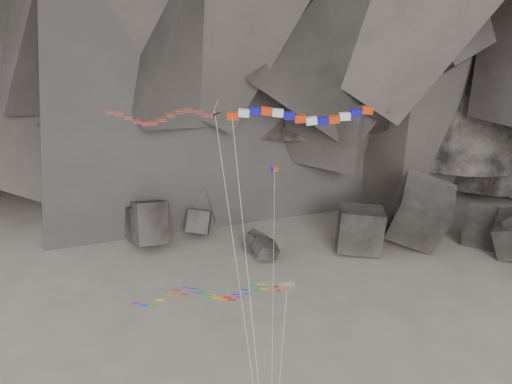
{
  "coord_description": "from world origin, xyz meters",
  "views": [
    {
      "loc": [
        -1.32,
        -38.72,
        35.52
      ],
      "look_at": [
        -2.76,
        6.0,
        18.55
      ],
      "focal_mm": 40.0,
      "sensor_mm": 36.0,
      "label": 1
    }
  ],
  "objects_px": {
    "parafoil_kite": "(204,293)",
    "pennant_kite": "(273,227)",
    "delta_kite": "(155,115)",
    "banner_kite": "(300,117)"
  },
  "relations": [
    {
      "from": "parafoil_kite",
      "to": "pennant_kite",
      "type": "relative_size",
      "value": 0.69
    },
    {
      "from": "parafoil_kite",
      "to": "pennant_kite",
      "type": "distance_m",
      "value": 7.71
    },
    {
      "from": "delta_kite",
      "to": "parafoil_kite",
      "type": "distance_m",
      "value": 14.74
    },
    {
      "from": "delta_kite",
      "to": "parafoil_kite",
      "type": "relative_size",
      "value": 1.93
    },
    {
      "from": "banner_kite",
      "to": "parafoil_kite",
      "type": "relative_size",
      "value": 1.9
    },
    {
      "from": "banner_kite",
      "to": "parafoil_kite",
      "type": "height_order",
      "value": "banner_kite"
    },
    {
      "from": "delta_kite",
      "to": "pennant_kite",
      "type": "height_order",
      "value": "delta_kite"
    },
    {
      "from": "parafoil_kite",
      "to": "pennant_kite",
      "type": "height_order",
      "value": "pennant_kite"
    },
    {
      "from": "banner_kite",
      "to": "parafoil_kite",
      "type": "distance_m",
      "value": 16.29
    },
    {
      "from": "delta_kite",
      "to": "pennant_kite",
      "type": "xyz_separation_m",
      "value": [
        8.48,
        1.22,
        -9.08
      ]
    }
  ]
}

